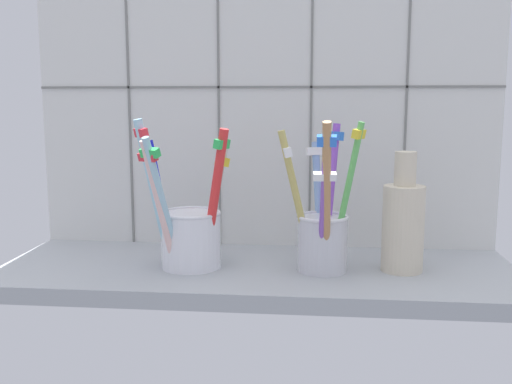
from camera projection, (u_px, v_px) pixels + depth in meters
counter_slab at (257, 274)px, 72.59cm from camera, size 64.00×22.00×2.00cm
tile_wall_back at (265, 100)px, 81.05cm from camera, size 64.00×2.20×45.00cm
toothbrush_cup_left at (188, 230)px, 71.26cm from camera, size 11.58×12.14×18.45cm
toothbrush_cup_right at (323, 230)px, 69.73cm from camera, size 10.29×12.76×18.40cm
ceramic_vase at (403, 223)px, 69.98cm from camera, size 4.99×4.99×14.52cm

